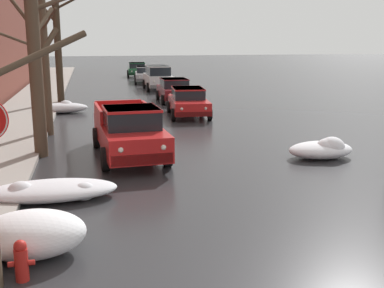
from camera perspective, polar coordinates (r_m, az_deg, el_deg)
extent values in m
cube|color=gray|center=(24.57, -19.70, 2.92)|extent=(3.12, 80.00, 0.15)
ellipsoid|color=white|center=(9.24, -18.64, -10.17)|extent=(1.96, 1.37, 0.84)
ellipsoid|color=white|center=(9.43, -17.46, -10.12)|extent=(0.83, 0.70, 0.70)
ellipsoid|color=white|center=(26.12, -15.20, 4.17)|extent=(2.61, 1.08, 0.53)
ellipsoid|color=white|center=(26.20, -14.80, 4.35)|extent=(0.78, 0.65, 0.65)
ellipsoid|color=white|center=(16.28, 15.09, -0.68)|extent=(2.17, 1.32, 0.55)
ellipsoid|color=white|center=(16.17, 15.86, -0.56)|extent=(0.84, 0.70, 0.70)
ellipsoid|color=white|center=(16.22, 16.32, -0.46)|extent=(0.89, 0.74, 0.74)
ellipsoid|color=white|center=(12.27, -16.40, -5.34)|extent=(3.19, 1.43, 0.45)
ellipsoid|color=white|center=(12.22, -19.75, -5.44)|extent=(0.65, 0.54, 0.54)
ellipsoid|color=white|center=(11.99, -12.72, -5.54)|extent=(0.54, 0.45, 0.45)
cylinder|color=#4C3D2D|center=(7.86, -18.58, 9.74)|extent=(1.71, 0.82, 0.84)
cylinder|color=#4C3D2D|center=(16.37, -18.22, 9.37)|extent=(0.44, 0.44, 6.30)
cylinder|color=#4C3D2D|center=(16.90, -17.39, 13.73)|extent=(0.70, 1.26, 1.01)
cylinder|color=#4C3D2D|center=(16.67, -17.04, 11.13)|extent=(0.90, 0.92, 1.22)
cylinder|color=#4C3D2D|center=(16.96, -20.43, 15.43)|extent=(1.28, 1.18, 1.58)
cylinder|color=#4C3D2D|center=(16.48, -16.11, 15.98)|extent=(1.48, 0.45, 0.69)
cylinder|color=#4C3D2D|center=(20.06, -17.20, 10.48)|extent=(0.33, 0.33, 6.69)
cylinder|color=#4C3D2D|center=(19.70, -20.40, 11.67)|extent=(2.10, 1.04, 0.95)
cylinder|color=#4C3D2D|center=(19.23, -16.70, 14.08)|extent=(0.71, 1.69, 0.81)
cylinder|color=#382B1E|center=(29.41, -15.74, 11.68)|extent=(0.41, 0.41, 7.32)
cylinder|color=#382B1E|center=(30.16, -16.94, 14.87)|extent=(1.30, 1.55, 1.41)
cylinder|color=#382B1E|center=(29.27, -14.46, 16.11)|extent=(1.63, 0.51, 0.89)
cube|color=red|center=(16.02, -7.57, 1.13)|extent=(2.17, 5.47, 0.76)
cube|color=black|center=(15.16, -7.24, 3.18)|extent=(1.73, 1.81, 0.64)
cube|color=red|center=(15.12, -7.27, 4.23)|extent=(1.77, 1.87, 0.08)
cube|color=red|center=(17.09, -5.22, 3.95)|extent=(0.25, 2.58, 0.44)
cube|color=red|center=(16.87, -11.11, 3.65)|extent=(0.25, 2.58, 0.44)
cube|color=red|center=(18.49, -8.79, 4.51)|extent=(1.76, 0.20, 0.44)
cube|color=#B7B7BC|center=(13.53, -5.96, -1.83)|extent=(1.77, 0.22, 0.32)
sphere|color=white|center=(13.53, -3.44, -0.39)|extent=(0.16, 0.16, 0.16)
sphere|color=white|center=(13.33, -8.52, -0.70)|extent=(0.16, 0.16, 0.16)
cylinder|color=black|center=(14.72, -2.97, -1.32)|extent=(0.26, 0.73, 0.72)
cylinder|color=black|center=(14.44, -10.34, -1.78)|extent=(0.26, 0.73, 0.72)
cylinder|color=black|center=(17.80, -5.25, 1.09)|extent=(0.26, 0.73, 0.72)
cylinder|color=black|center=(17.57, -11.35, 0.74)|extent=(0.26, 0.73, 0.72)
cube|color=red|center=(24.11, -0.43, 4.75)|extent=(2.06, 4.20, 0.60)
cube|color=black|center=(24.24, -0.49, 6.12)|extent=(1.65, 2.23, 0.52)
cube|color=red|center=(24.22, -0.49, 6.66)|extent=(1.69, 2.28, 0.06)
cube|color=#520B0B|center=(22.19, 0.20, 3.59)|extent=(1.69, 0.26, 0.22)
cube|color=#520B0B|center=(26.09, -0.96, 4.95)|extent=(1.69, 0.26, 0.22)
cylinder|color=black|center=(23.04, 2.13, 3.62)|extent=(0.23, 0.61, 0.60)
cylinder|color=black|center=(22.82, -2.24, 3.53)|extent=(0.23, 0.61, 0.60)
cylinder|color=black|center=(25.51, 1.19, 4.50)|extent=(0.23, 0.61, 0.60)
cylinder|color=black|center=(25.31, -2.77, 4.42)|extent=(0.23, 0.61, 0.60)
sphere|color=silver|center=(22.20, 1.64, 4.27)|extent=(0.14, 0.14, 0.14)
sphere|color=silver|center=(22.05, -1.24, 4.22)|extent=(0.14, 0.14, 0.14)
cube|color=maroon|center=(29.61, -2.07, 6.20)|extent=(1.82, 3.86, 0.60)
cube|color=black|center=(29.74, -2.14, 7.32)|extent=(1.55, 2.02, 0.52)
cube|color=maroon|center=(29.72, -2.15, 7.76)|extent=(1.59, 2.06, 0.06)
cube|color=black|center=(27.80, -1.44, 5.42)|extent=(1.74, 0.14, 0.22)
cube|color=black|center=(31.46, -2.63, 6.25)|extent=(1.74, 0.14, 0.22)
cylinder|color=black|center=(28.65, 0.12, 5.39)|extent=(0.19, 0.60, 0.60)
cylinder|color=black|center=(28.34, -3.49, 5.29)|extent=(0.19, 0.60, 0.60)
cylinder|color=black|center=(30.97, -0.77, 5.93)|extent=(0.19, 0.60, 0.60)
cylinder|color=black|center=(30.68, -4.12, 5.84)|extent=(0.19, 0.60, 0.60)
sphere|color=silver|center=(27.85, -0.26, 5.97)|extent=(0.14, 0.14, 0.14)
sphere|color=silver|center=(27.65, -2.61, 5.91)|extent=(0.14, 0.14, 0.14)
cube|color=silver|center=(36.71, -4.09, 7.64)|extent=(1.84, 4.53, 0.80)
cube|color=black|center=(36.70, -4.12, 8.80)|extent=(1.58, 3.17, 0.68)
cube|color=silver|center=(36.68, -4.12, 9.28)|extent=(1.61, 3.24, 0.06)
cube|color=slate|center=(34.56, -3.60, 6.87)|extent=(1.76, 0.14, 0.22)
cube|color=slate|center=(38.91, -4.51, 7.50)|extent=(1.76, 0.14, 0.22)
cylinder|color=black|center=(35.50, -2.30, 6.85)|extent=(0.19, 0.68, 0.68)
cylinder|color=black|center=(35.25, -5.26, 6.76)|extent=(0.19, 0.68, 0.68)
cylinder|color=black|center=(38.25, -2.98, 7.25)|extent=(0.19, 0.68, 0.68)
cylinder|color=black|center=(38.02, -5.74, 7.18)|extent=(0.19, 0.68, 0.68)
sphere|color=silver|center=(34.58, -2.63, 7.49)|extent=(0.14, 0.14, 0.14)
sphere|color=silver|center=(34.42, -4.57, 7.44)|extent=(0.14, 0.14, 0.14)
cube|color=#B7B7BC|center=(42.40, -5.57, 8.09)|extent=(2.08, 4.31, 0.60)
cube|color=black|center=(42.57, -5.60, 8.86)|extent=(1.67, 2.29, 0.52)
cube|color=#B7B7BC|center=(42.56, -5.60, 9.17)|extent=(1.71, 2.34, 0.06)
cube|color=#525254|center=(40.39, -5.48, 7.61)|extent=(1.70, 0.27, 0.22)
cube|color=#525254|center=(44.45, -5.65, 8.06)|extent=(1.70, 0.27, 0.22)
cylinder|color=black|center=(41.18, -4.27, 7.56)|extent=(0.23, 0.61, 0.60)
cylinder|color=black|center=(41.12, -6.75, 7.50)|extent=(0.23, 0.61, 0.60)
cylinder|color=black|center=(43.75, -4.45, 7.85)|extent=(0.23, 0.61, 0.60)
cylinder|color=black|center=(43.70, -6.78, 7.80)|extent=(0.23, 0.61, 0.60)
sphere|color=silver|center=(40.36, -4.68, 7.99)|extent=(0.14, 0.14, 0.14)
sphere|color=silver|center=(40.33, -6.29, 7.96)|extent=(0.14, 0.14, 0.14)
cube|color=#1E5633|center=(49.07, -6.57, 8.67)|extent=(2.03, 3.98, 0.60)
cube|color=black|center=(49.22, -6.60, 9.34)|extent=(1.66, 2.11, 0.52)
cube|color=#1E5633|center=(49.21, -6.61, 9.60)|extent=(1.70, 2.15, 0.06)
cube|color=black|center=(47.20, -6.48, 8.30)|extent=(1.75, 0.23, 0.22)
cube|color=black|center=(50.96, -6.65, 8.61)|extent=(1.75, 0.23, 0.22)
cylinder|color=black|center=(47.93, -5.41, 8.25)|extent=(0.22, 0.61, 0.60)
cylinder|color=black|center=(47.87, -7.61, 8.19)|extent=(0.22, 0.61, 0.60)
cylinder|color=black|center=(50.32, -5.57, 8.45)|extent=(0.22, 0.61, 0.60)
cylinder|color=black|center=(50.26, -7.66, 8.39)|extent=(0.22, 0.61, 0.60)
sphere|color=silver|center=(47.17, -5.78, 8.63)|extent=(0.14, 0.14, 0.14)
sphere|color=silver|center=(47.13, -7.20, 8.59)|extent=(0.14, 0.14, 0.14)
cylinder|color=#B21E19|center=(8.49, -19.67, -13.44)|extent=(0.22, 0.22, 0.55)
sphere|color=#B21E19|center=(8.35, -19.84, -11.40)|extent=(0.21, 0.21, 0.21)
cylinder|color=#B21E19|center=(8.50, -20.78, -13.28)|extent=(0.10, 0.09, 0.09)
cylinder|color=#B21E19|center=(8.45, -18.58, -13.25)|extent=(0.10, 0.09, 0.09)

